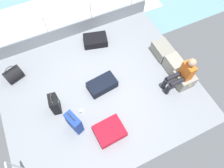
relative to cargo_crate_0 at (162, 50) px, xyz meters
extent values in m
cube|color=gray|center=(0.30, -2.16, -0.20)|extent=(4.40, 5.20, 0.06)
cube|color=gray|center=(-1.87, -2.16, 0.05)|extent=(0.06, 5.20, 0.45)
cylinder|color=silver|center=(-1.87, -2.85, 0.33)|extent=(0.04, 0.04, 1.00)
cylinder|color=silver|center=(-1.87, -1.46, 0.33)|extent=(0.04, 0.04, 1.00)
cylinder|color=silver|center=(-1.87, -0.08, 0.33)|extent=(0.04, 0.04, 1.00)
cylinder|color=silver|center=(-1.87, -2.16, 0.83)|extent=(0.04, 4.16, 0.04)
cylinder|color=silver|center=(1.45, -4.51, 0.30)|extent=(0.04, 0.04, 0.95)
cube|color=white|center=(-3.30, -2.16, -0.51)|extent=(2.40, 7.28, 0.01)
cube|color=gray|center=(0.00, 0.00, 0.00)|extent=(0.62, 0.45, 0.35)
torus|color=tan|center=(-0.32, 0.00, 0.07)|extent=(0.02, 0.12, 0.12)
torus|color=tan|center=(0.32, 0.00, 0.07)|extent=(0.02, 0.12, 0.12)
cube|color=gray|center=(0.61, 0.00, 0.03)|extent=(0.57, 0.39, 0.41)
torus|color=tan|center=(0.32, 0.00, 0.11)|extent=(0.02, 0.12, 0.12)
torus|color=tan|center=(0.91, 0.00, 0.11)|extent=(0.02, 0.12, 0.12)
cube|color=gray|center=(1.09, -0.02, 0.03)|extent=(0.50, 0.47, 0.40)
torus|color=tan|center=(0.84, -0.02, 0.11)|extent=(0.02, 0.12, 0.12)
torus|color=tan|center=(1.35, -0.02, 0.11)|extent=(0.02, 0.12, 0.12)
cube|color=orange|center=(1.09, -0.07, 0.47)|extent=(0.34, 0.20, 0.48)
sphere|color=tan|center=(1.09, -0.07, 0.83)|extent=(0.20, 0.20, 0.20)
cylinder|color=black|center=(1.18, -0.37, 0.27)|extent=(0.12, 0.40, 0.12)
cylinder|color=black|center=(1.18, -0.57, 0.03)|extent=(0.11, 0.11, 0.40)
cylinder|color=black|center=(1.00, -0.37, 0.27)|extent=(0.12, 0.40, 0.12)
cylinder|color=black|center=(1.00, -0.57, 0.03)|extent=(0.11, 0.11, 0.40)
cube|color=black|center=(0.28, -2.07, -0.04)|extent=(0.52, 0.81, 0.26)
cube|color=green|center=(0.24, -1.69, -0.01)|extent=(0.05, 0.01, 0.08)
cube|color=black|center=(0.37, -3.38, 0.11)|extent=(0.37, 0.25, 0.57)
cylinder|color=#A5A8AD|center=(0.26, -3.37, 0.46)|extent=(0.02, 0.02, 0.11)
cylinder|color=#A5A8AD|center=(0.47, -3.40, 0.46)|extent=(0.02, 0.02, 0.11)
cylinder|color=#2D2D2D|center=(0.37, -3.38, 0.51)|extent=(0.23, 0.05, 0.02)
cube|color=green|center=(0.38, -3.28, 0.18)|extent=(0.05, 0.01, 0.08)
cube|color=navy|center=(1.03, -3.11, 0.14)|extent=(0.46, 0.33, 0.62)
cylinder|color=#A5A8AD|center=(0.91, -3.15, 0.50)|extent=(0.02, 0.02, 0.11)
cylinder|color=#A5A8AD|center=(1.15, -3.07, 0.50)|extent=(0.02, 0.02, 0.11)
cylinder|color=#2D2D2D|center=(1.03, -3.11, 0.55)|extent=(0.26, 0.11, 0.02)
cube|color=green|center=(0.99, -3.01, 0.23)|extent=(0.05, 0.02, 0.08)
cube|color=black|center=(-1.25, -1.63, -0.06)|extent=(0.64, 0.81, 0.24)
cube|color=green|center=(-1.15, -1.28, 0.01)|extent=(0.05, 0.02, 0.08)
cube|color=#B70C1E|center=(1.52, -2.43, -0.06)|extent=(0.61, 0.72, 0.24)
cube|color=green|center=(1.49, -2.08, -0.02)|extent=(0.05, 0.01, 0.08)
cylinder|color=black|center=(-1.04, -4.16, 0.00)|extent=(0.49, 0.55, 0.36)
torus|color=black|center=(-1.04, -4.16, 0.19)|extent=(0.11, 0.29, 0.30)
cylinder|color=white|center=(0.72, -2.86, -0.12)|extent=(0.08, 0.08, 0.10)
camera|label=1|loc=(2.79, -2.96, 4.74)|focal=32.51mm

